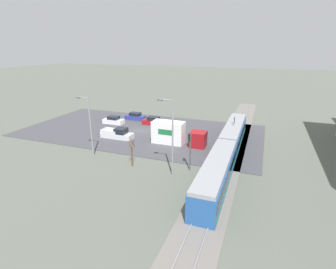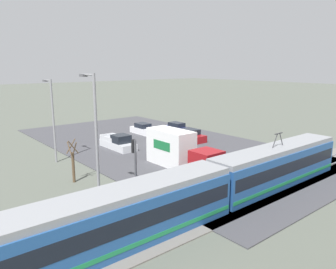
% 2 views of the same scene
% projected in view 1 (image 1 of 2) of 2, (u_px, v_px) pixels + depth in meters
% --- Properties ---
extents(ground_plane, '(320.00, 320.00, 0.00)m').
position_uv_depth(ground_plane, '(141.00, 131.00, 48.92)').
color(ground_plane, '#565B51').
extents(road_surface, '(22.33, 43.53, 0.08)m').
position_uv_depth(road_surface, '(141.00, 131.00, 48.91)').
color(road_surface, '#424247').
rests_on(road_surface, ground).
extents(rail_bed, '(62.53, 4.40, 0.22)m').
position_uv_depth(rail_bed, '(233.00, 141.00, 43.32)').
color(rail_bed, slate).
rests_on(rail_bed, ground).
extents(light_rail_tram, '(29.43, 2.73, 4.35)m').
position_uv_depth(light_rail_tram, '(226.00, 151.00, 35.30)').
color(light_rail_tram, '#235193').
rests_on(light_rail_tram, ground).
extents(box_truck, '(2.38, 8.71, 3.55)m').
position_uv_depth(box_truck, '(175.00, 134.00, 41.77)').
color(box_truck, maroon).
rests_on(box_truck, ground).
extents(pickup_truck, '(2.00, 5.55, 1.78)m').
position_uv_depth(pickup_truck, '(118.00, 134.00, 44.78)').
color(pickup_truck, silver).
rests_on(pickup_truck, ground).
extents(sedan_car_0, '(1.85, 4.37, 1.59)m').
position_uv_depth(sedan_car_0, '(154.00, 121.00, 52.43)').
color(sedan_car_0, maroon).
rests_on(sedan_car_0, ground).
extents(sedan_car_1, '(1.85, 4.21, 1.52)m').
position_uv_depth(sedan_car_1, '(114.00, 120.00, 53.14)').
color(sedan_car_1, silver).
rests_on(sedan_car_1, ground).
extents(sedan_car_2, '(1.77, 4.34, 1.55)m').
position_uv_depth(sedan_car_2, '(135.00, 117.00, 55.91)').
color(sedan_car_2, navy).
rests_on(sedan_car_2, ground).
extents(traffic_light_pole, '(0.28, 0.47, 4.85)m').
position_uv_depth(traffic_light_pole, '(190.00, 147.00, 32.44)').
color(traffic_light_pole, '#47474C').
rests_on(traffic_light_pole, ground).
extents(street_tree, '(0.91, 0.76, 3.78)m').
position_uv_depth(street_tree, '(132.00, 154.00, 34.08)').
color(street_tree, brown).
rests_on(street_tree, ground).
extents(street_lamp_near_crossing, '(0.36, 1.95, 8.54)m').
position_uv_depth(street_lamp_near_crossing, '(89.00, 123.00, 36.36)').
color(street_lamp_near_crossing, gray).
rests_on(street_lamp_near_crossing, ground).
extents(street_lamp_mid_block, '(0.36, 1.95, 9.39)m').
position_uv_depth(street_lamp_mid_block, '(171.00, 134.00, 30.46)').
color(street_lamp_mid_block, gray).
rests_on(street_lamp_mid_block, ground).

